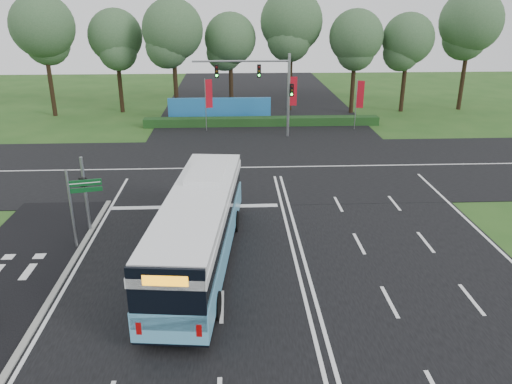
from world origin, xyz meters
TOP-DOWN VIEW (x-y plane):
  - ground at (0.00, 0.00)m, footprint 120.00×120.00m
  - road_main at (0.00, 0.00)m, footprint 20.00×120.00m
  - road_cross at (0.00, 12.00)m, footprint 120.00×14.00m
  - bike_path at (-12.50, -3.00)m, footprint 5.00×18.00m
  - kerb_strip at (-10.10, -3.00)m, footprint 0.25×18.00m
  - city_bus at (-4.31, -1.59)m, footprint 3.91×12.78m
  - pedestrian_signal at (-10.20, 2.16)m, footprint 0.37×0.44m
  - street_sign at (-10.01, 0.36)m, footprint 1.52×0.41m
  - banner_flag_left at (-4.90, 22.86)m, footprint 0.65×0.30m
  - banner_flag_mid at (2.64, 23.27)m, footprint 0.71×0.08m
  - banner_flag_right at (8.58, 22.57)m, footprint 0.65×0.24m
  - traffic_light_gantry at (0.21, 20.50)m, footprint 8.41×0.28m
  - hedge at (0.00, 24.50)m, footprint 22.00×1.20m
  - blue_hoarding at (-4.00, 27.00)m, footprint 10.00×0.30m
  - eucalyptus_row at (0.55, 30.52)m, footprint 48.76×8.30m

SIDE VIEW (x-z plane):
  - ground at x=0.00m, z-range 0.00..0.00m
  - road_main at x=0.00m, z-range 0.00..0.04m
  - road_cross at x=0.00m, z-range 0.00..0.05m
  - bike_path at x=-12.50m, z-range 0.00..0.06m
  - kerb_strip at x=-10.10m, z-range 0.00..0.12m
  - hedge at x=0.00m, z-range 0.00..0.80m
  - blue_hoarding at x=-4.00m, z-range 0.00..2.20m
  - city_bus at x=-4.31m, z-range 0.01..3.62m
  - pedestrian_signal at x=-10.20m, z-range 0.18..4.15m
  - street_sign at x=-10.01m, z-range 0.52..4.48m
  - banner_flag_right at x=8.58m, z-range 0.69..5.21m
  - banner_flag_left at x=-4.90m, z-range 0.71..5.39m
  - banner_flag_mid at x=2.64m, z-range 0.72..5.54m
  - traffic_light_gantry at x=0.21m, z-range 1.16..8.16m
  - eucalyptus_row at x=0.55m, z-range 2.20..14.40m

